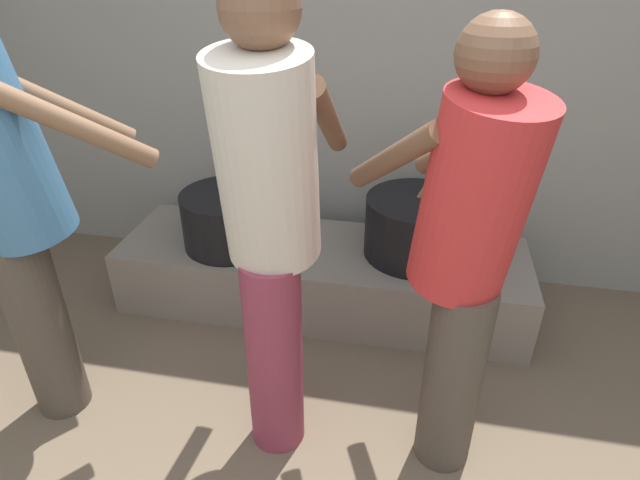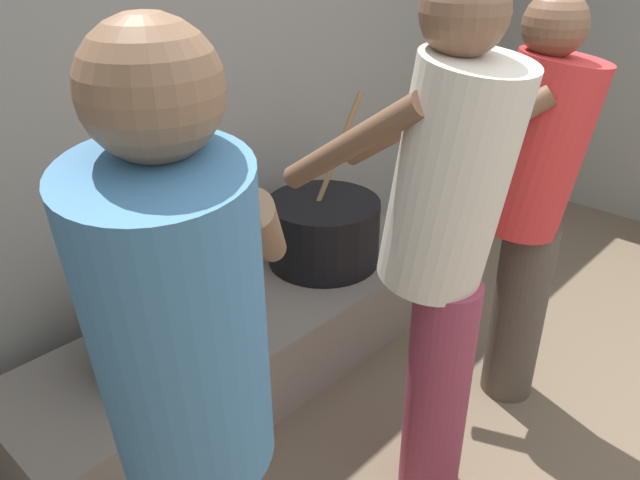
{
  "view_description": "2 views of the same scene",
  "coord_description": "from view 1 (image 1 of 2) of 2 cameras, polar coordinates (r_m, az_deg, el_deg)",
  "views": [
    {
      "loc": [
        0.18,
        -0.39,
        1.69
      ],
      "look_at": [
        -0.09,
        0.95,
        0.9
      ],
      "focal_mm": 29.72,
      "sensor_mm": 36.0,
      "label": 1
    },
    {
      "loc": [
        -1.63,
        0.2,
        1.73
      ],
      "look_at": [
        -0.45,
        1.3,
        0.89
      ],
      "focal_mm": 35.11,
      "sensor_mm": 36.0,
      "label": 2
    }
  ],
  "objects": [
    {
      "name": "cook_in_blue_shirt",
      "position": [
        2.05,
        -30.32,
        3.94
      ],
      "size": [
        0.7,
        0.7,
        1.62
      ],
      "color": "#4C4238",
      "rests_on": "ground_plane"
    },
    {
      "name": "cooking_pot_secondary",
      "position": [
        2.66,
        -9.71,
        2.27
      ],
      "size": [
        0.47,
        0.47,
        0.27
      ],
      "color": "black",
      "rests_on": "hearth_ledge"
    },
    {
      "name": "cooking_pot_main",
      "position": [
        2.57,
        10.41,
        1.44
      ],
      "size": [
        0.5,
        0.5,
        0.75
      ],
      "color": "black",
      "rests_on": "hearth_ledge"
    },
    {
      "name": "cook_in_red_shirt",
      "position": [
        1.65,
        15.5,
        -0.8
      ],
      "size": [
        0.64,
        0.71,
        1.53
      ],
      "color": "#4C4238",
      "rests_on": "ground_plane"
    },
    {
      "name": "hearth_ledge",
      "position": [
        2.74,
        0.18,
        -3.82
      ],
      "size": [
        2.03,
        0.6,
        0.33
      ],
      "primitive_type": "cube",
      "color": "slate",
      "rests_on": "ground_plane"
    },
    {
      "name": "cook_in_cream_shirt",
      "position": [
        1.64,
        -5.42,
        2.73
      ],
      "size": [
        0.34,
        0.67,
        1.64
      ],
      "color": "#8C3347",
      "rests_on": "ground_plane"
    },
    {
      "name": "block_enclosure_rear",
      "position": [
        2.83,
        7.71,
        16.95
      ],
      "size": [
        5.14,
        0.2,
        2.13
      ],
      "primitive_type": "cube",
      "color": "gray",
      "rests_on": "ground_plane"
    }
  ]
}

